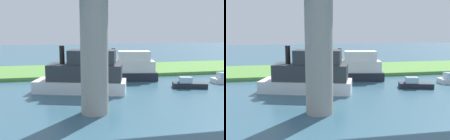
{
  "view_description": "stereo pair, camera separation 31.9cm",
  "coord_description": "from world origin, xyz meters",
  "views": [
    {
      "loc": [
        6.19,
        36.36,
        7.16
      ],
      "look_at": [
        -0.06,
        5.0,
        2.0
      ],
      "focal_mm": 42.06,
      "sensor_mm": 36.0,
      "label": 1
    },
    {
      "loc": [
        5.88,
        36.42,
        7.16
      ],
      "look_at": [
        -0.06,
        5.0,
        2.0
      ],
      "focal_mm": 42.06,
      "sensor_mm": 36.0,
      "label": 2
    }
  ],
  "objects": [
    {
      "name": "ground_plane",
      "position": [
        0.0,
        0.0,
        0.0
      ],
      "size": [
        160.0,
        160.0,
        0.0
      ],
      "primitive_type": "plane",
      "color": "#386075"
    },
    {
      "name": "grassy_bank",
      "position": [
        0.0,
        -6.0,
        0.25
      ],
      "size": [
        80.0,
        12.0,
        0.5
      ],
      "primitive_type": "cube",
      "color": "#5B9342",
      "rests_on": "ground"
    },
    {
      "name": "bridge_pylon",
      "position": [
        3.43,
        15.08,
        5.36
      ],
      "size": [
        2.29,
        2.29,
        10.73
      ],
      "primitive_type": "cylinder",
      "color": "#9E998E",
      "rests_on": "ground"
    },
    {
      "name": "person_on_bank",
      "position": [
        0.77,
        -3.23,
        1.2
      ],
      "size": [
        0.39,
        0.39,
        1.39
      ],
      "color": "#2D334C",
      "rests_on": "grassy_bank"
    },
    {
      "name": "mooring_post",
      "position": [
        -0.89,
        -0.6,
        0.86
      ],
      "size": [
        0.2,
        0.2,
        0.73
      ],
      "primitive_type": "cylinder",
      "color": "brown",
      "rests_on": "grassy_bank"
    },
    {
      "name": "motorboat_red",
      "position": [
        -2.95,
        1.65,
        1.62
      ],
      "size": [
        8.93,
        4.19,
        4.39
      ],
      "color": "#1E232D",
      "rests_on": "ground"
    },
    {
      "name": "skiff_small",
      "position": [
        -8.92,
        7.84,
        0.47
      ],
      "size": [
        4.21,
        2.39,
        1.33
      ],
      "color": "#1E232D",
      "rests_on": "ground"
    },
    {
      "name": "houseboat_blue",
      "position": [
        3.68,
        7.43,
        1.93
      ],
      "size": [
        10.73,
        6.14,
        5.2
      ],
      "color": "white",
      "rests_on": "ground"
    }
  ]
}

